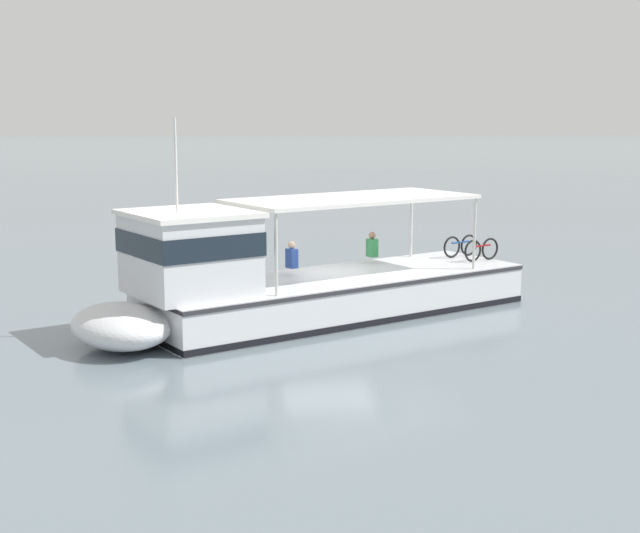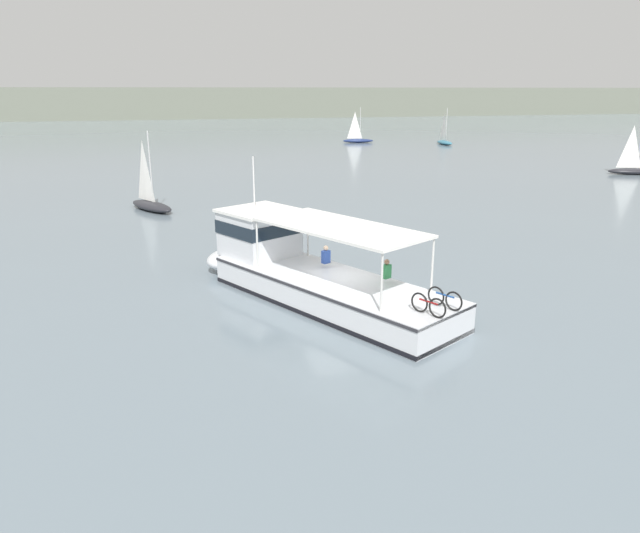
# 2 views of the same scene
# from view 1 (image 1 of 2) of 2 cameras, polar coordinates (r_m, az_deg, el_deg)

# --- Properties ---
(ground_plane) EXTENTS (400.00, 400.00, 0.00)m
(ground_plane) POSITION_cam_1_polar(r_m,az_deg,el_deg) (24.41, 0.56, -2.94)
(ground_plane) COLOR slate
(ferry_main) EXTENTS (8.73, 12.66, 5.32)m
(ferry_main) POSITION_cam_1_polar(r_m,az_deg,el_deg) (22.93, -2.11, -1.19)
(ferry_main) COLOR silver
(ferry_main) RESTS_ON ground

